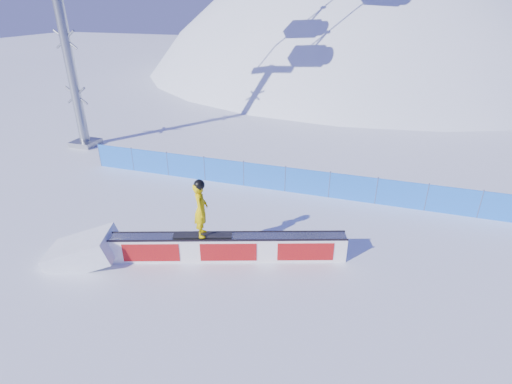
% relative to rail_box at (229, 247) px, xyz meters
% --- Properties ---
extents(ground, '(160.00, 160.00, 0.00)m').
position_rel_rail_box_xyz_m(ground, '(1.51, 1.22, -0.46)').
color(ground, white).
rests_on(ground, ground).
extents(snow_hill, '(64.00, 64.00, 64.00)m').
position_rel_rail_box_xyz_m(snow_hill, '(1.51, 43.22, -18.46)').
color(snow_hill, white).
rests_on(snow_hill, ground).
extents(safety_fence, '(22.05, 0.05, 1.30)m').
position_rel_rail_box_xyz_m(safety_fence, '(1.51, 5.72, 0.14)').
color(safety_fence, blue).
rests_on(safety_fence, ground).
extents(rail_box, '(7.63, 3.02, 0.94)m').
position_rel_rail_box_xyz_m(rail_box, '(0.00, 0.00, 0.00)').
color(rail_box, white).
rests_on(rail_box, ground).
extents(snow_ramp, '(2.69, 2.13, 1.46)m').
position_rel_rail_box_xyz_m(snow_ramp, '(-4.66, -1.56, -0.46)').
color(snow_ramp, white).
rests_on(snow_ramp, ground).
extents(snowboarder, '(1.95, 0.95, 2.02)m').
position_rel_rail_box_xyz_m(snowboarder, '(-0.81, -0.27, 1.47)').
color(snowboarder, black).
rests_on(snowboarder, rail_box).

